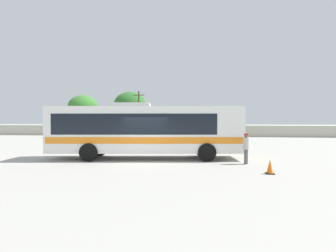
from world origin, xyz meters
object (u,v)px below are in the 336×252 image
Objects in this scene: parked_car_rightmost_grey at (220,132)px; roadside_tree_left at (83,108)px; coach_bus_white_orange at (144,129)px; attendant_by_bus_door at (246,147)px; utility_pole_near at (139,112)px; roadside_tree_midleft at (130,106)px; parked_car_second_white at (126,132)px; parked_car_leftmost_dark_blue at (86,132)px; parked_car_third_black at (176,132)px; traffic_cone_on_apron at (270,167)px.

roadside_tree_left reaches higher than parked_car_rightmost_grey.
coach_bus_white_orange reaches higher than attendant_by_bus_door.
roadside_tree_left reaches higher than attendant_by_bus_door.
roadside_tree_midleft reaches higher than utility_pole_near.
parked_car_second_white is at bearing -179.71° from parked_car_rightmost_grey.
parked_car_rightmost_grey reaches higher than parked_car_leftmost_dark_blue.
attendant_by_bus_door is 0.23× the size of roadside_tree_left.
coach_bus_white_orange reaches higher than parked_car_third_black.
attendant_by_bus_door is at bearing -89.15° from parked_car_rightmost_grey.
coach_bus_white_orange is at bearing -56.70° from parked_car_leftmost_dark_blue.
parked_car_rightmost_grey is (18.66, 0.05, 0.04)m from parked_car_leftmost_dark_blue.
parked_car_leftmost_dark_blue is 11.01m from roadside_tree_midleft.
coach_bus_white_orange reaches higher than parked_car_leftmost_dark_blue.
traffic_cone_on_apron is (19.61, -23.84, -0.46)m from parked_car_leftmost_dark_blue.
parked_car_second_white is (5.89, -0.01, 0.01)m from parked_car_leftmost_dark_blue.
parked_car_third_black is at bearing 105.66° from traffic_cone_on_apron.
parked_car_third_black is 8.97m from utility_pole_near.
utility_pole_near is at bearing 115.27° from attendant_by_bus_door.
roadside_tree_left is at bearing 137.48° from parked_car_second_white.
parked_car_second_white is at bearing 119.94° from traffic_cone_on_apron.
roadside_tree_midleft is at bearing 147.74° from parked_car_rightmost_grey.
roadside_tree_midleft reaches higher than roadside_tree_left.
roadside_tree_midleft is 11.53× the size of traffic_cone_on_apron.
roadside_tree_midleft is (-14.94, 9.43, 4.15)m from parked_car_rightmost_grey.
parked_car_second_white is 6.42× the size of traffic_cone_on_apron.
parked_car_rightmost_grey reaches higher than parked_car_second_white.
attendant_by_bus_door reaches higher than parked_car_third_black.
parked_car_rightmost_grey is (5.58, 19.96, -1.01)m from coach_bus_white_orange.
parked_car_leftmost_dark_blue is 6.45× the size of traffic_cone_on_apron.
coach_bus_white_orange is 6.11m from attendant_by_bus_door.
coach_bus_white_orange reaches higher than parked_car_rightmost_grey.
coach_bus_white_orange is 2.85× the size of parked_car_third_black.
parked_car_third_black reaches higher than traffic_cone_on_apron.
coach_bus_white_orange reaches higher than parked_car_second_white.
parked_car_third_black is (12.80, 0.45, 0.02)m from parked_car_leftmost_dark_blue.
attendant_by_bus_door is at bearing -74.11° from parked_car_third_black.
attendant_by_bus_door is 2.75m from traffic_cone_on_apron.
roadside_tree_midleft reaches higher than parked_car_second_white.
coach_bus_white_orange is 1.68× the size of roadside_tree_left.
roadside_tree_left reaches higher than parked_car_second_white.
traffic_cone_on_apron is at bearing -76.23° from attendant_by_bus_door.
parked_car_rightmost_grey is 26.42m from roadside_tree_left.
traffic_cone_on_apron is (6.81, -24.28, -0.48)m from parked_car_third_black.
parked_car_third_black is 25.23m from traffic_cone_on_apron.
roadside_tree_midleft reaches higher than parked_car_leftmost_dark_blue.
attendant_by_bus_door reaches higher than parked_car_rightmost_grey.
parked_car_second_white is at bearing 121.65° from attendant_by_bus_door.
parked_car_rightmost_grey is at bearing 92.28° from traffic_cone_on_apron.
parked_car_second_white is at bearing -0.14° from parked_car_leftmost_dark_blue.
roadside_tree_midleft is at bearing 116.41° from attendant_by_bus_door.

